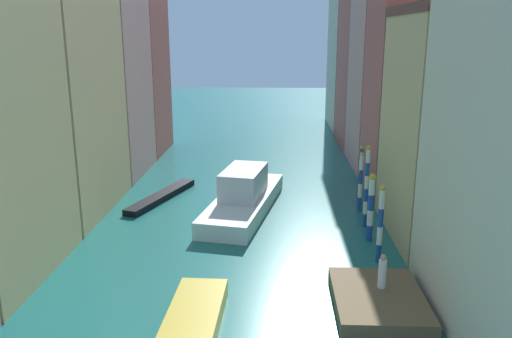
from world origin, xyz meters
TOP-DOWN VIEW (x-y plane):
  - ground_plane at (0.00, 24.50)m, footprint 154.00×154.00m
  - building_left_2 at (-12.80, 20.01)m, footprint 7.65×10.38m
  - building_left_3 at (-12.80, 29.58)m, footprint 7.65×8.52m
  - building_left_4 at (-12.80, 37.93)m, footprint 7.65×8.10m
  - building_right_1 at (12.80, 16.45)m, footprint 7.65×9.43m
  - building_right_2 at (12.80, 24.96)m, footprint 7.65×7.40m
  - building_right_3 at (12.80, 33.33)m, footprint 7.65×8.99m
  - building_right_4 at (12.80, 42.64)m, footprint 7.65×9.65m
  - building_right_5 at (12.80, 53.57)m, footprint 7.65×11.46m
  - waterfront_dock at (6.79, 7.82)m, footprint 3.92×5.15m
  - person_on_dock at (7.01, 8.42)m, footprint 0.36×0.36m
  - mooring_pole_0 at (7.65, 12.40)m, footprint 0.31×0.31m
  - mooring_pole_1 at (7.68, 15.35)m, footprint 0.39×0.39m
  - mooring_pole_2 at (7.77, 17.59)m, footprint 0.28×0.28m
  - mooring_pole_3 at (7.89, 20.49)m, footprint 0.28×0.28m
  - mooring_pole_4 at (8.01, 21.35)m, footprint 0.26×0.26m
  - vaporetto_white at (0.04, 20.22)m, footprint 5.37×11.99m
  - gondola_black at (-6.10, 22.49)m, footprint 3.64×8.10m
  - motorboat_0 at (-1.10, 5.44)m, footprint 2.28×6.28m

SIDE VIEW (x-z plane):
  - ground_plane at x=0.00m, z-range 0.00..0.00m
  - gondola_black at x=-6.10m, z-range 0.00..0.43m
  - waterfront_dock at x=6.79m, z-range 0.00..0.60m
  - motorboat_0 at x=-1.10m, z-range 0.00..0.81m
  - vaporetto_white at x=0.04m, z-range -0.45..2.50m
  - person_on_dock at x=7.01m, z-range 0.54..2.15m
  - mooring_pole_1 at x=7.68m, z-range 0.06..4.10m
  - mooring_pole_3 at x=7.89m, z-range 0.04..4.13m
  - mooring_pole_0 at x=7.65m, z-range 0.05..4.29m
  - mooring_pole_4 at x=8.01m, z-range 0.04..4.39m
  - mooring_pole_2 at x=7.77m, z-range 0.04..5.21m
  - building_right_1 at x=12.80m, z-range 0.01..13.23m
  - building_left_3 at x=-12.80m, z-range 0.01..19.23m
  - building_left_4 at x=-12.80m, z-range 0.01..19.25m
  - building_right_2 at x=12.80m, z-range 0.01..19.74m
  - building_right_3 at x=12.80m, z-range 0.01..20.42m
  - building_right_4 at x=12.80m, z-range 0.02..21.21m
  - building_right_5 at x=12.80m, z-range 0.01..22.14m
  - building_left_2 at x=-12.80m, z-range 0.01..22.34m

